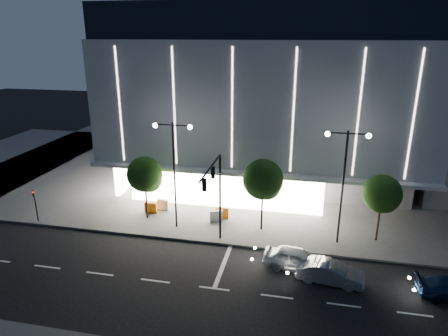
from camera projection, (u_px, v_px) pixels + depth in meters
name	position (u px, v px, depth m)	size (l,w,h in m)	color
ground	(191.00, 272.00, 27.31)	(160.00, 160.00, 0.00)	black
sidewalk_museum	(286.00, 167.00, 48.55)	(70.00, 40.00, 0.15)	#474747
museum	(271.00, 92.00, 44.41)	(30.00, 25.80, 18.00)	#4C4C51
traffic_mast	(216.00, 187.00, 28.59)	(0.33, 5.89, 7.07)	black
street_lamp_west	(174.00, 160.00, 31.54)	(3.16, 0.36, 9.00)	black
street_lamp_east	(344.00, 172.00, 29.00)	(3.16, 0.36, 9.00)	black
ped_signal_far	(35.00, 202.00, 33.80)	(0.22, 0.24, 3.00)	black
tree_left	(145.00, 176.00, 33.69)	(3.02, 3.02, 5.72)	black
tree_mid	(263.00, 182.00, 31.64)	(3.25, 3.25, 6.15)	black
tree_right	(382.00, 196.00, 30.02)	(2.91, 2.91, 5.51)	black
car_lead	(296.00, 259.00, 27.43)	(1.83, 4.56, 1.55)	#A7A8AE
car_second	(330.00, 272.00, 25.99)	(1.51, 4.32, 1.42)	#A2A5AA
barrier_a	(151.00, 208.00, 35.75)	(1.10, 0.25, 1.00)	orange
barrier_b	(163.00, 205.00, 36.41)	(1.10, 0.25, 1.00)	silver
barrier_c	(222.00, 213.00, 34.69)	(1.10, 0.25, 1.00)	orange
barrier_d	(216.00, 216.00, 34.12)	(1.10, 0.25, 1.00)	silver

